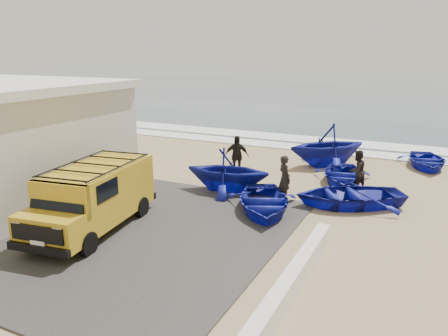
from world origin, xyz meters
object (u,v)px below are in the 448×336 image
at_px(boat_far_right, 426,161).
at_px(boat_near_right, 349,195).
at_px(fisherman_middle, 357,171).
at_px(van, 94,195).
at_px(boat_mid_right, 342,175).
at_px(boat_mid_left, 227,170).
at_px(parapet, 293,279).
at_px(fisherman_back, 236,156).
at_px(boat_far_left, 327,145).
at_px(fisherman_front, 284,179).
at_px(boat_near_left, 263,202).

bearing_deg(boat_far_right, boat_near_right, -119.90).
bearing_deg(fisherman_middle, van, -10.30).
height_order(boat_mid_right, fisherman_middle, fisherman_middle).
bearing_deg(boat_mid_left, boat_far_right, -51.49).
bearing_deg(parapet, fisherman_back, 122.40).
bearing_deg(boat_mid_left, parapet, -151.02).
distance_m(van, boat_mid_left, 5.63).
relative_size(boat_near_right, fisherman_middle, 2.35).
bearing_deg(boat_mid_right, boat_mid_left, -153.44).
distance_m(boat_far_right, fisherman_back, 9.24).
relative_size(boat_far_left, fisherman_front, 2.23).
xyz_separation_m(boat_far_left, fisherman_middle, (1.97, -3.37, -0.20)).
height_order(parapet, boat_near_left, boat_near_left).
bearing_deg(boat_near_right, boat_far_right, 132.04).
distance_m(boat_near_right, fisherman_back, 5.51).
xyz_separation_m(parapet, boat_far_left, (-1.99, 11.71, 0.75)).
height_order(boat_near_left, boat_mid_left, boat_mid_left).
height_order(boat_near_left, boat_far_left, boat_far_left).
bearing_deg(boat_mid_right, boat_near_left, -122.92).
relative_size(van, fisherman_front, 2.88).
bearing_deg(van, boat_mid_left, 60.25).
bearing_deg(van, fisherman_back, 70.26).
distance_m(boat_mid_left, fisherman_front, 2.41).
xyz_separation_m(van, fisherman_back, (1.50, 7.34, -0.19)).
xyz_separation_m(boat_far_right, fisherman_back, (-7.53, -5.32, 0.58)).
bearing_deg(boat_far_left, fisherman_back, -86.03).
bearing_deg(boat_near_left, fisherman_middle, 33.46).
relative_size(boat_near_right, boat_far_left, 0.99).
bearing_deg(boat_far_right, boat_mid_right, -136.99).
height_order(van, fisherman_front, van).
bearing_deg(fisherman_back, boat_far_left, 21.34).
relative_size(van, fisherman_back, 2.74).
bearing_deg(boat_near_left, boat_mid_right, 44.97).
xyz_separation_m(parapet, fisherman_middle, (-0.01, 8.34, 0.55)).
height_order(parapet, boat_mid_left, boat_mid_left).
bearing_deg(fisherman_front, boat_near_right, -122.53).
relative_size(boat_mid_left, boat_far_right, 0.99).
bearing_deg(van, boat_far_right, 46.32).
bearing_deg(boat_far_right, fisherman_front, -132.62).
bearing_deg(fisherman_middle, boat_mid_left, -32.04).
bearing_deg(boat_far_left, van, -67.73).
relative_size(parapet, fisherman_middle, 3.64).
bearing_deg(parapet, fisherman_middle, 90.09).
distance_m(parapet, fisherman_back, 9.64).
bearing_deg(van, boat_mid_right, 46.24).
bearing_deg(boat_mid_left, boat_far_left, -32.90).
bearing_deg(boat_mid_left, fisherman_middle, -71.39).
xyz_separation_m(parapet, boat_near_right, (0.06, 6.42, 0.13)).
bearing_deg(boat_far_right, van, -137.16).
bearing_deg(boat_far_left, boat_mid_right, -18.28).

